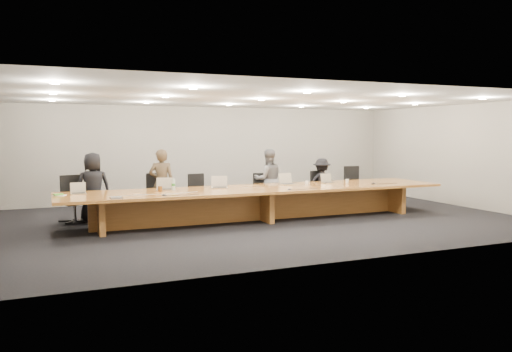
{
  "coord_description": "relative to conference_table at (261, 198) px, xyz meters",
  "views": [
    {
      "loc": [
        -4.52,
        -10.55,
        1.99
      ],
      "look_at": [
        0.0,
        0.3,
        1.0
      ],
      "focal_mm": 35.0,
      "sensor_mm": 36.0,
      "label": 1
    }
  ],
  "objects": [
    {
      "name": "chair_far_right",
      "position": [
        3.38,
        1.16,
        0.04
      ],
      "size": [
        0.58,
        0.58,
        1.12
      ],
      "primitive_type": null,
      "rotation": [
        0.0,
        0.0,
        -0.02
      ],
      "color": "black",
      "rests_on": "ground"
    },
    {
      "name": "laptop_a",
      "position": [
        -3.97,
        0.37,
        0.35
      ],
      "size": [
        0.31,
        0.23,
        0.24
      ],
      "primitive_type": null,
      "rotation": [
        0.0,
        0.0,
        0.01
      ],
      "color": "tan",
      "rests_on": "conference_table"
    },
    {
      "name": "chair_right",
      "position": [
        2.29,
        1.18,
        -0.01
      ],
      "size": [
        0.66,
        0.66,
        1.02
      ],
      "primitive_type": null,
      "rotation": [
        0.0,
        0.0,
        0.32
      ],
      "color": "black",
      "rests_on": "ground"
    },
    {
      "name": "laptop_b",
      "position": [
        -2.17,
        0.4,
        0.37
      ],
      "size": [
        0.41,
        0.34,
        0.28
      ],
      "primitive_type": null,
      "rotation": [
        0.0,
        0.0,
        -0.26
      ],
      "color": "#B7A88C",
      "rests_on": "conference_table"
    },
    {
      "name": "av_box",
      "position": [
        -3.35,
        -0.73,
        0.25
      ],
      "size": [
        0.24,
        0.19,
        0.03
      ],
      "primitive_type": "cube",
      "rotation": [
        0.0,
        0.0,
        0.11
      ],
      "color": "#9E9EA2",
      "rests_on": "conference_table"
    },
    {
      "name": "water_bottle",
      "position": [
        -1.99,
        0.29,
        0.35
      ],
      "size": [
        0.1,
        0.1,
        0.24
      ],
      "primitive_type": "cylinder",
      "rotation": [
        0.0,
        0.0,
        -0.33
      ],
      "color": "silver",
      "rests_on": "conference_table"
    },
    {
      "name": "chair_far_left",
      "position": [
        -4.02,
        1.26,
        0.02
      ],
      "size": [
        0.71,
        0.71,
        1.09
      ],
      "primitive_type": null,
      "rotation": [
        0.0,
        0.0,
        0.34
      ],
      "color": "black",
      "rests_on": "ground"
    },
    {
      "name": "person_d",
      "position": [
        2.34,
        1.24,
        0.15
      ],
      "size": [
        0.96,
        0.7,
        1.33
      ],
      "primitive_type": "imported",
      "rotation": [
        0.0,
        0.0,
        2.88
      ],
      "color": "black",
      "rests_on": "ground"
    },
    {
      "name": "notepad",
      "position": [
        -4.35,
        0.18,
        0.24
      ],
      "size": [
        0.29,
        0.27,
        0.01
      ],
      "primitive_type": "cube",
      "rotation": [
        0.0,
        0.0,
        -0.44
      ],
      "color": "white",
      "rests_on": "conference_table"
    },
    {
      "name": "mic_right",
      "position": [
        2.93,
        -0.28,
        0.25
      ],
      "size": [
        0.16,
        0.16,
        0.03
      ],
      "primitive_type": "cone",
      "rotation": [
        0.0,
        0.0,
        -0.27
      ],
      "color": "black",
      "rests_on": "conference_table"
    },
    {
      "name": "person_a",
      "position": [
        -3.61,
        1.26,
        0.27
      ],
      "size": [
        0.81,
        0.57,
        1.58
      ],
      "primitive_type": "imported",
      "rotation": [
        0.0,
        0.0,
        3.23
      ],
      "color": "black",
      "rests_on": "ground"
    },
    {
      "name": "paper_cup_far",
      "position": [
        2.45,
        0.17,
        0.28
      ],
      "size": [
        0.09,
        0.09,
        0.1
      ],
      "primitive_type": "cone",
      "rotation": [
        0.0,
        0.0,
        -0.05
      ],
      "color": "silver",
      "rests_on": "conference_table"
    },
    {
      "name": "conference_table",
      "position": [
        0.0,
        0.0,
        0.0
      ],
      "size": [
        9.0,
        1.8,
        0.75
      ],
      "color": "#9A5B21",
      "rests_on": "ground"
    },
    {
      "name": "person_c",
      "position": [
        0.75,
        1.28,
        0.28
      ],
      "size": [
        0.87,
        0.72,
        1.6
      ],
      "primitive_type": "imported",
      "rotation": [
        0.0,
        0.0,
        2.99
      ],
      "color": "#5B5B5D",
      "rests_on": "ground"
    },
    {
      "name": "ground",
      "position": [
        0.0,
        0.0,
        -0.52
      ],
      "size": [
        12.0,
        12.0,
        0.0
      ],
      "primitive_type": "plane",
      "color": "black",
      "rests_on": "ground"
    },
    {
      "name": "chair_left",
      "position": [
        -2.14,
        1.3,
        0.01
      ],
      "size": [
        0.55,
        0.55,
        1.07
      ],
      "primitive_type": null,
      "rotation": [
        0.0,
        0.0,
        0.01
      ],
      "color": "black",
      "rests_on": "ground"
    },
    {
      "name": "chair_mid_right",
      "position": [
        0.56,
        1.15,
        -0.02
      ],
      "size": [
        0.56,
        0.56,
        1.0
      ],
      "primitive_type": null,
      "rotation": [
        0.0,
        0.0,
        -0.09
      ],
      "color": "black",
      "rests_on": "ground"
    },
    {
      "name": "chair_mid_left",
      "position": [
        -1.09,
        1.3,
        -0.01
      ],
      "size": [
        0.62,
        0.62,
        1.03
      ],
      "primitive_type": null,
      "rotation": [
        0.0,
        0.0,
        0.21
      ],
      "color": "black",
      "rests_on": "ground"
    },
    {
      "name": "back_wall",
      "position": [
        0.0,
        4.0,
        0.88
      ],
      "size": [
        12.0,
        0.02,
        2.8
      ],
      "primitive_type": "cube",
      "color": "beige",
      "rests_on": "ground"
    },
    {
      "name": "person_b",
      "position": [
        -2.05,
        1.21,
        0.3
      ],
      "size": [
        0.7,
        0.57,
        1.64
      ],
      "primitive_type": "imported",
      "rotation": [
        0.0,
        0.0,
        2.8
      ],
      "color": "#3D3121",
      "rests_on": "ground"
    },
    {
      "name": "mic_center",
      "position": [
        0.43,
        -0.62,
        0.24
      ],
      "size": [
        0.11,
        0.11,
        0.03
      ],
      "primitive_type": "cone",
      "rotation": [
        0.0,
        0.0,
        -0.03
      ],
      "color": "black",
      "rests_on": "conference_table"
    },
    {
      "name": "laptop_c",
      "position": [
        -0.91,
        0.29,
        0.37
      ],
      "size": [
        0.43,
        0.36,
        0.29
      ],
      "primitive_type": null,
      "rotation": [
        0.0,
        0.0,
        -0.28
      ],
      "color": "#C3AE95",
      "rests_on": "conference_table"
    },
    {
      "name": "laptop_d",
      "position": [
        0.91,
        0.42,
        0.37
      ],
      "size": [
        0.4,
        0.32,
        0.29
      ],
      "primitive_type": null,
      "rotation": [
        0.0,
        0.0,
        0.15
      ],
      "color": "tan",
      "rests_on": "conference_table"
    },
    {
      "name": "amber_mug",
      "position": [
        -2.31,
        0.15,
        0.29
      ],
      "size": [
        0.11,
        0.11,
        0.11
      ],
      "primitive_type": "cylinder",
      "rotation": [
        0.0,
        0.0,
        0.2
      ],
      "color": "brown",
      "rests_on": "conference_table"
    },
    {
      "name": "mic_left",
      "position": [
        -2.39,
        -0.62,
        0.24
      ],
      "size": [
        0.14,
        0.14,
        0.03
      ],
      "primitive_type": "cone",
      "rotation": [
        0.0,
        0.0,
        -0.24
      ],
      "color": "black",
      "rests_on": "conference_table"
    },
    {
      "name": "paper_cup_near",
      "position": [
        1.32,
        0.23,
        0.28
      ],
      "size": [
        0.09,
        0.09,
        0.09
      ],
      "primitive_type": "cone",
      "rotation": [
        0.0,
        0.0,
        -0.23
      ],
      "color": "silver",
      "rests_on": "conference_table"
    },
    {
      "name": "lime_gadget",
      "position": [
        -4.37,
        0.17,
        0.26
      ],
      "size": [
        0.2,
        0.15,
        0.03
      ],
      "primitive_type": "cube",
      "rotation": [
        0.0,
        0.0,
        0.31
      ],
      "color": "#56B02F",
      "rests_on": "notepad"
    },
    {
      "name": "laptop_e",
      "position": [
        2.03,
        0.37,
        0.35
      ],
      "size": [
        0.33,
        0.25,
        0.25
      ],
      "primitive_type": null,
      "rotation": [
        0.0,
        0.0,
        0.06
      ],
      "color": "tan",
      "rests_on": "conference_table"
    }
  ]
}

